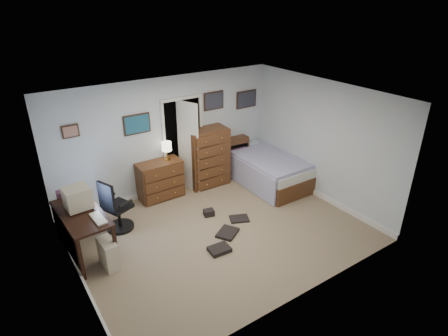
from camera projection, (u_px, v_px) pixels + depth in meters
The scene contains 15 objects.
floor at pixel (220, 232), 6.93m from camera, with size 5.00×4.00×0.02m, color gray.
computer_desk at pixel (77, 224), 6.06m from camera, with size 0.71×1.40×0.78m.
crt_monitor at pixel (78, 198), 6.08m from camera, with size 0.43×0.40×0.38m.
keyboard at pixel (98, 218), 5.86m from camera, with size 0.16×0.42×0.03m, color beige.
pc_tower at pixel (109, 253), 5.96m from camera, with size 0.24×0.45×0.47m.
office_chair at pixel (116, 211), 6.80m from camera, with size 0.65×0.65×1.03m.
media_stack at pixel (66, 213), 6.69m from camera, with size 0.17×0.17×0.86m, color maroon.
low_dresser at pixel (160, 180), 7.90m from camera, with size 0.92×0.46×0.82m, color #59311C.
table_lamp at pixel (167, 147), 7.70m from camera, with size 0.21×0.21×0.40m.
doorway at pixel (177, 140), 8.37m from camera, with size 0.96×1.12×2.05m.
tall_dresser at pixel (207, 157), 8.36m from camera, with size 0.90×0.53×1.32m, color #59311C.
headboard_bookcase at pixel (229, 156), 8.86m from camera, with size 1.02×0.31×0.91m.
bed at pixel (264, 167), 8.63m from camera, with size 1.21×2.23×0.73m.
wall_posters at pixel (191, 109), 7.94m from camera, with size 4.38×0.04×0.60m.
floor_clutter at pixel (223, 231), 6.86m from camera, with size 1.26×1.30×0.13m.
Camera 1 is at (-3.15, -4.82, 4.02)m, focal length 30.00 mm.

